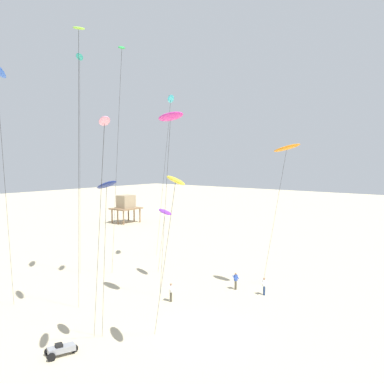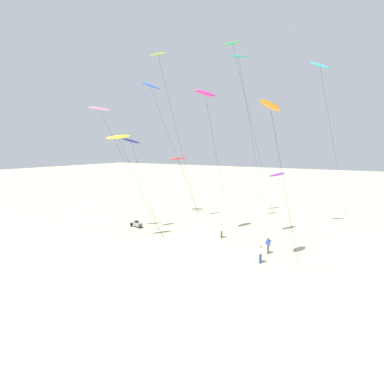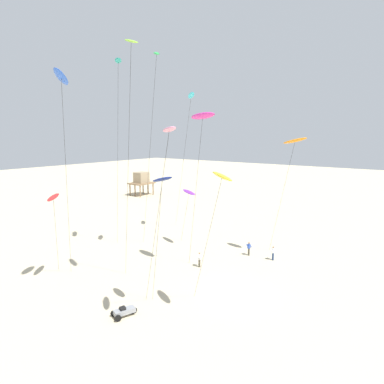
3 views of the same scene
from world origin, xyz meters
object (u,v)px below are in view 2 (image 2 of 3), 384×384
(kite_flyer_middle, at_px, (222,231))
(kite_magenta, at_px, (206,94))
(kite_navy, at_px, (131,142))
(kite_purple, at_px, (277,175))
(kite_cyan, at_px, (320,68))
(beach_buggy, at_px, (137,224))
(kite_pink, at_px, (100,110))
(kite_flyer_nearest, at_px, (261,254))
(kite_green, at_px, (234,48))
(kite_red, at_px, (179,159))
(kite_yellow, at_px, (119,138))
(kite_flyer_furthest, at_px, (268,245))
(kite_lime, at_px, (159,58))
(kite_teal, at_px, (239,59))
(kite_orange, at_px, (271,106))
(kite_blue, at_px, (151,87))

(kite_flyer_middle, bearing_deg, kite_magenta, -137.51)
(kite_navy, height_order, kite_purple, kite_navy)
(kite_cyan, distance_m, beach_buggy, 28.82)
(kite_pink, height_order, kite_flyer_nearest, kite_pink)
(kite_magenta, distance_m, kite_navy, 10.21)
(kite_green, xyz_separation_m, kite_cyan, (9.52, 2.63, -2.91))
(kite_cyan, bearing_deg, kite_navy, -148.77)
(kite_red, xyz_separation_m, kite_yellow, (3.39, -16.16, 2.80))
(kite_red, bearing_deg, kite_flyer_furthest, -31.87)
(kite_green, distance_m, kite_lime, 9.02)
(kite_navy, bearing_deg, kite_cyan, 31.23)
(kite_navy, bearing_deg, kite_flyer_nearest, -6.59)
(kite_green, relative_size, kite_magenta, 1.39)
(kite_teal, height_order, kite_flyer_nearest, kite_teal)
(kite_orange, distance_m, kite_teal, 21.03)
(kite_orange, bearing_deg, kite_navy, 169.06)
(kite_teal, height_order, kite_navy, kite_teal)
(kite_navy, height_order, kite_blue, kite_blue)
(kite_red, xyz_separation_m, kite_blue, (-1.36, -4.66, 9.94))
(kite_teal, bearing_deg, kite_flyer_nearest, -58.79)
(kite_blue, height_order, kite_flyer_middle, kite_blue)
(kite_teal, relative_size, kite_cyan, 1.13)
(kite_pink, relative_size, beach_buggy, 7.00)
(kite_yellow, bearing_deg, kite_cyan, 42.47)
(kite_flyer_furthest, bearing_deg, kite_green, 134.99)
(kite_navy, height_order, kite_cyan, kite_cyan)
(kite_pink, distance_m, kite_purple, 21.54)
(kite_green, relative_size, kite_cyan, 1.16)
(kite_green, height_order, kite_lime, kite_green)
(kite_navy, relative_size, kite_purple, 1.53)
(kite_orange, height_order, kite_cyan, kite_cyan)
(kite_green, xyz_separation_m, kite_flyer_furthest, (7.53, -7.53, -21.22))
(kite_cyan, bearing_deg, kite_blue, -170.27)
(kite_flyer_nearest, relative_size, kite_flyer_middle, 1.00)
(kite_yellow, xyz_separation_m, beach_buggy, (-3.61, 6.69, -10.89))
(kite_magenta, xyz_separation_m, kite_blue, (-11.45, 5.14, 2.43))
(kite_flyer_middle, bearing_deg, beach_buggy, -175.20)
(kite_pink, relative_size, kite_flyer_nearest, 8.90)
(kite_magenta, bearing_deg, kite_green, 86.85)
(kite_teal, distance_m, kite_flyer_furthest, 25.75)
(kite_teal, relative_size, kite_navy, 1.96)
(kite_teal, xyz_separation_m, kite_cyan, (10.77, -1.88, -2.70))
(kite_flyer_nearest, relative_size, kite_flyer_furthest, 1.00)
(kite_teal, height_order, kite_red, kite_teal)
(kite_blue, height_order, kite_flyer_nearest, kite_blue)
(kite_teal, bearing_deg, kite_green, -74.53)
(kite_lime, height_order, kite_blue, kite_lime)
(kite_teal, bearing_deg, kite_flyer_middle, -75.88)
(kite_green, relative_size, kite_navy, 2.01)
(kite_orange, height_order, kite_flyer_middle, kite_orange)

